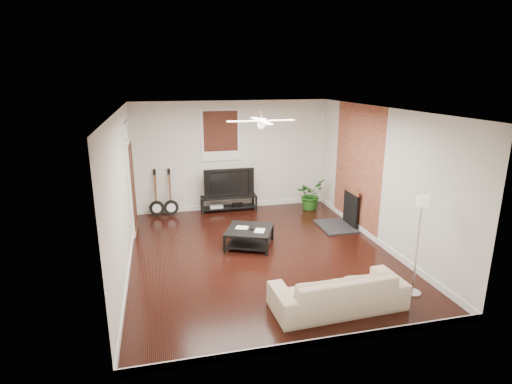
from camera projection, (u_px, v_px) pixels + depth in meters
room at (261, 185)px, 7.70m from camera, size 5.01×6.01×2.81m
brick_accent at (357, 167)px, 9.19m from camera, size 0.02×2.20×2.80m
fireplace at (343, 208)px, 9.39m from camera, size 0.80×1.10×0.92m
window_back at (221, 135)px, 10.26m from camera, size 1.00×0.06×1.30m
door_left at (131, 177)px, 8.97m from camera, size 0.08×1.00×2.50m
tv_stand at (229, 203)px, 10.59m from camera, size 1.43×0.38×0.40m
tv at (228, 182)px, 10.46m from camera, size 1.28×0.17×0.74m
coffee_table at (249, 237)px, 8.38m from camera, size 1.17×1.17×0.38m
sofa at (338, 290)px, 6.11m from camera, size 2.04×0.88×0.59m
floor_lamp at (418, 246)px, 6.36m from camera, size 0.28×0.28×1.64m
potted_plant at (310, 194)px, 10.66m from camera, size 0.96×0.95×0.81m
guitar_left at (156, 193)px, 10.05m from camera, size 0.40×0.31×1.20m
guitar_right at (170, 193)px, 10.10m from camera, size 0.38×0.28×1.20m
ceiling_fan at (261, 121)px, 7.37m from camera, size 1.24×1.24×0.32m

